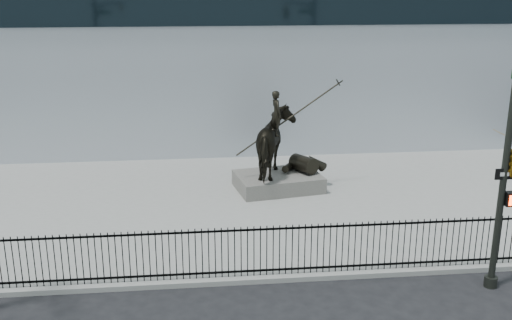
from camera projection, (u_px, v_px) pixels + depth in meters
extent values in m
plane|color=black|center=(239.00, 304.00, 15.69)|extent=(120.00, 120.00, 0.00)
cube|color=gray|center=(224.00, 205.00, 22.33)|extent=(30.00, 12.00, 0.15)
cube|color=silver|center=(210.00, 48.00, 33.42)|extent=(44.00, 14.00, 9.00)
cube|color=black|center=(236.00, 272.00, 16.79)|extent=(22.00, 0.05, 0.05)
cube|color=black|center=(235.00, 231.00, 16.43)|extent=(22.00, 0.05, 0.05)
cube|color=black|center=(235.00, 252.00, 16.62)|extent=(22.00, 0.03, 1.50)
cube|color=#56534E|center=(278.00, 182.00, 23.78)|extent=(3.58, 2.76, 0.61)
imported|color=black|center=(279.00, 143.00, 23.31)|extent=(2.61, 2.91, 2.59)
imported|color=black|center=(276.00, 113.00, 22.95)|extent=(0.52, 0.70, 1.75)
cylinder|color=black|center=(288.00, 119.00, 23.14)|extent=(4.11, 0.79, 2.63)
cylinder|color=black|center=(491.00, 282.00, 16.55)|extent=(0.36, 0.36, 0.30)
cylinder|color=black|center=(505.00, 166.00, 15.58)|extent=(0.18, 0.18, 7.00)
cube|color=black|center=(512.00, 199.00, 15.82)|extent=(0.38, 0.22, 0.38)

